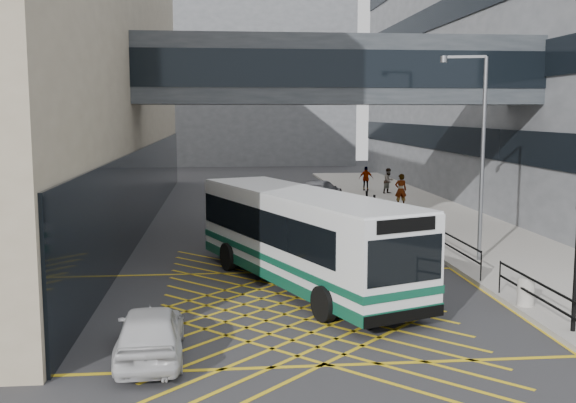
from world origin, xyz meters
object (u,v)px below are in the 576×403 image
object	(u,v)px
bus	(300,236)
car_dark	(289,225)
street_lamp	(478,145)
car_silver	(319,191)
pedestrian_c	(366,179)
pedestrian_a	(401,190)
pedestrian_b	(389,181)
car_white	(150,332)
litter_bin	(526,291)

from	to	relation	value
bus	car_dark	bearing A→B (deg)	65.02
car_dark	street_lamp	distance (m)	9.18
car_silver	pedestrian_c	distance (m)	6.40
car_silver	pedestrian_a	distance (m)	5.44
pedestrian_a	pedestrian_c	bearing A→B (deg)	-86.84
car_silver	street_lamp	size ratio (longest dim) A/B	0.66
car_dark	pedestrian_b	world-z (taller)	pedestrian_b
pedestrian_b	pedestrian_c	bearing A→B (deg)	89.86
car_dark	pedestrian_b	size ratio (longest dim) A/B	2.50
car_dark	pedestrian_a	xyz separation A→B (m)	(7.51, 9.21, 0.45)
bus	street_lamp	distance (m)	7.83
pedestrian_b	car_white	bearing A→B (deg)	-146.87
pedestrian_a	pedestrian_b	bearing A→B (deg)	-96.80
car_silver	street_lamp	bearing A→B (deg)	124.57
car_dark	litter_bin	xyz separation A→B (m)	(5.64, -11.36, -0.10)
litter_bin	pedestrian_b	size ratio (longest dim) A/B	0.48
bus	car_silver	xyz separation A→B (m)	(3.58, 20.30, -0.89)
litter_bin	pedestrian_c	distance (m)	28.76
pedestrian_b	car_silver	bearing A→B (deg)	177.59
car_silver	pedestrian_c	xyz separation A→B (m)	(4.07, 4.94, 0.25)
bus	car_white	size ratio (longest dim) A/B	2.74
street_lamp	car_white	bearing A→B (deg)	-126.54
pedestrian_a	pedestrian_c	xyz separation A→B (m)	(-0.31, 8.14, -0.10)
bus	pedestrian_b	size ratio (longest dim) A/B	6.54
car_white	car_silver	world-z (taller)	car_silver
pedestrian_b	car_dark	bearing A→B (deg)	-151.55
bus	pedestrian_a	distance (m)	18.87
car_dark	pedestrian_a	size ratio (longest dim) A/B	2.24
pedestrian_b	pedestrian_c	xyz separation A→B (m)	(-1.18, 1.80, -0.00)
car_white	car_dark	bearing A→B (deg)	-110.77
car_dark	street_lamp	size ratio (longest dim) A/B	0.57
car_dark	street_lamp	bearing A→B (deg)	131.67
car_silver	pedestrian_b	distance (m)	6.12
car_dark	litter_bin	size ratio (longest dim) A/B	5.23
bus	car_dark	distance (m)	7.96
car_white	litter_bin	xyz separation A→B (m)	(10.26, 2.80, -0.08)
car_white	pedestrian_a	distance (m)	26.34
street_lamp	litter_bin	size ratio (longest dim) A/B	9.20
car_dark	car_silver	bearing A→B (deg)	-112.53
car_silver	pedestrian_b	bearing A→B (deg)	-125.09
pedestrian_b	pedestrian_c	world-z (taller)	pedestrian_b
car_white	pedestrian_a	bearing A→B (deg)	-120.12
car_silver	pedestrian_a	world-z (taller)	pedestrian_a
pedestrian_c	street_lamp	bearing A→B (deg)	104.71
litter_bin	pedestrian_c	world-z (taller)	pedestrian_c
pedestrian_a	pedestrian_b	distance (m)	6.39
street_lamp	pedestrian_c	distance (m)	23.00
bus	pedestrian_c	bearing A→B (deg)	51.44
car_silver	pedestrian_b	xyz separation A→B (m)	(5.25, 3.13, 0.25)
car_white	car_silver	bearing A→B (deg)	-108.94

